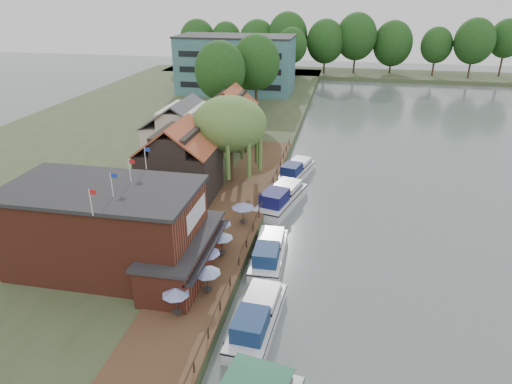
# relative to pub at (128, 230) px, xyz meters

# --- Properties ---
(ground) EXTENTS (260.00, 260.00, 0.00)m
(ground) POSITION_rel_pub_xyz_m (14.00, 1.00, -4.65)
(ground) COLOR #53605D
(ground) RESTS_ON ground
(land_bank) EXTENTS (50.00, 140.00, 1.00)m
(land_bank) POSITION_rel_pub_xyz_m (-16.00, 36.00, -4.15)
(land_bank) COLOR #384728
(land_bank) RESTS_ON ground
(quay_deck) EXTENTS (6.00, 50.00, 0.10)m
(quay_deck) POSITION_rel_pub_xyz_m (6.00, 11.00, -3.60)
(quay_deck) COLOR #47301E
(quay_deck) RESTS_ON land_bank
(quay_rail) EXTENTS (0.20, 49.00, 1.00)m
(quay_rail) POSITION_rel_pub_xyz_m (8.70, 11.50, -3.15)
(quay_rail) COLOR black
(quay_rail) RESTS_ON land_bank
(pub) EXTENTS (20.00, 11.00, 7.30)m
(pub) POSITION_rel_pub_xyz_m (0.00, 0.00, 0.00)
(pub) COLOR maroon
(pub) RESTS_ON land_bank
(hotel_block) EXTENTS (25.40, 12.40, 12.30)m
(hotel_block) POSITION_rel_pub_xyz_m (-8.00, 71.00, 2.50)
(hotel_block) COLOR #38666B
(hotel_block) RESTS_ON land_bank
(cottage_a) EXTENTS (8.60, 7.60, 8.50)m
(cottage_a) POSITION_rel_pub_xyz_m (-1.00, 15.00, 0.60)
(cottage_a) COLOR black
(cottage_a) RESTS_ON land_bank
(cottage_b) EXTENTS (9.60, 8.60, 8.50)m
(cottage_b) POSITION_rel_pub_xyz_m (-4.00, 25.00, 0.60)
(cottage_b) COLOR beige
(cottage_b) RESTS_ON land_bank
(cottage_c) EXTENTS (7.60, 7.60, 8.50)m
(cottage_c) POSITION_rel_pub_xyz_m (0.00, 34.00, 0.60)
(cottage_c) COLOR black
(cottage_c) RESTS_ON land_bank
(willow) EXTENTS (8.60, 8.60, 10.43)m
(willow) POSITION_rel_pub_xyz_m (3.50, 20.00, 1.56)
(willow) COLOR #476B2D
(willow) RESTS_ON land_bank
(umbrella_0) EXTENTS (1.98, 1.98, 2.38)m
(umbrella_0) POSITION_rel_pub_xyz_m (5.87, -5.19, -2.36)
(umbrella_0) COLOR navy
(umbrella_0) RESTS_ON quay_deck
(umbrella_1) EXTENTS (2.14, 2.14, 2.38)m
(umbrella_1) POSITION_rel_pub_xyz_m (7.24, -2.21, -2.36)
(umbrella_1) COLOR navy
(umbrella_1) RESTS_ON quay_deck
(umbrella_2) EXTENTS (2.32, 2.32, 2.38)m
(umbrella_2) POSITION_rel_pub_xyz_m (6.38, 0.43, -2.36)
(umbrella_2) COLOR #1C1C9A
(umbrella_2) RESTS_ON quay_deck
(umbrella_3) EXTENTS (2.01, 2.01, 2.38)m
(umbrella_3) POSITION_rel_pub_xyz_m (6.94, 3.10, -2.36)
(umbrella_3) COLOR navy
(umbrella_3) RESTS_ON quay_deck
(umbrella_4) EXTENTS (2.16, 2.16, 2.38)m
(umbrella_4) POSITION_rel_pub_xyz_m (6.12, 5.45, -2.36)
(umbrella_4) COLOR navy
(umbrella_4) RESTS_ON quay_deck
(umbrella_5) EXTENTS (2.28, 2.28, 2.38)m
(umbrella_5) POSITION_rel_pub_xyz_m (7.45, 9.26, -2.36)
(umbrella_5) COLOR navy
(umbrella_5) RESTS_ON quay_deck
(cruiser_0) EXTENTS (3.71, 9.91, 2.36)m
(cruiser_0) POSITION_rel_pub_xyz_m (11.44, -4.00, -3.47)
(cruiser_0) COLOR silver
(cruiser_0) RESTS_ON ground
(cruiser_1) EXTENTS (3.41, 9.53, 2.27)m
(cruiser_1) POSITION_rel_pub_xyz_m (10.77, 5.00, -3.52)
(cruiser_1) COLOR white
(cruiser_1) RESTS_ON ground
(cruiser_2) EXTENTS (5.78, 11.06, 2.58)m
(cruiser_2) POSITION_rel_pub_xyz_m (10.24, 16.35, -3.36)
(cruiser_2) COLOR silver
(cruiser_2) RESTS_ON ground
(cruiser_3) EXTENTS (5.15, 9.79, 2.24)m
(cruiser_3) POSITION_rel_pub_xyz_m (10.86, 25.53, -3.53)
(cruiser_3) COLOR silver
(cruiser_3) RESTS_ON ground
(bank_tree_0) EXTENTS (8.31, 8.31, 14.03)m
(bank_tree_0) POSITION_rel_pub_xyz_m (-4.00, 43.50, 3.37)
(bank_tree_0) COLOR #143811
(bank_tree_0) RESTS_ON land_bank
(bank_tree_1) EXTENTS (8.24, 8.24, 14.57)m
(bank_tree_1) POSITION_rel_pub_xyz_m (0.77, 49.63, 3.63)
(bank_tree_1) COLOR #143811
(bank_tree_1) RESTS_ON land_bank
(bank_tree_2) EXTENTS (6.64, 6.64, 10.81)m
(bank_tree_2) POSITION_rel_pub_xyz_m (-3.64, 58.25, 1.75)
(bank_tree_2) COLOR #143811
(bank_tree_2) RESTS_ON land_bank
(bank_tree_3) EXTENTS (6.31, 6.31, 10.68)m
(bank_tree_3) POSITION_rel_pub_xyz_m (0.32, 77.21, 1.69)
(bank_tree_3) COLOR #143811
(bank_tree_3) RESTS_ON land_bank
(bank_tree_4) EXTENTS (7.41, 7.41, 13.07)m
(bank_tree_4) POSITION_rel_pub_xyz_m (2.56, 85.49, 2.89)
(bank_tree_4) COLOR #143811
(bank_tree_4) RESTS_ON land_bank
(bank_tree_5) EXTENTS (7.38, 7.38, 11.22)m
(bank_tree_5) POSITION_rel_pub_xyz_m (0.53, 94.48, 1.96)
(bank_tree_5) COLOR #143811
(bank_tree_5) RESTS_ON land_bank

